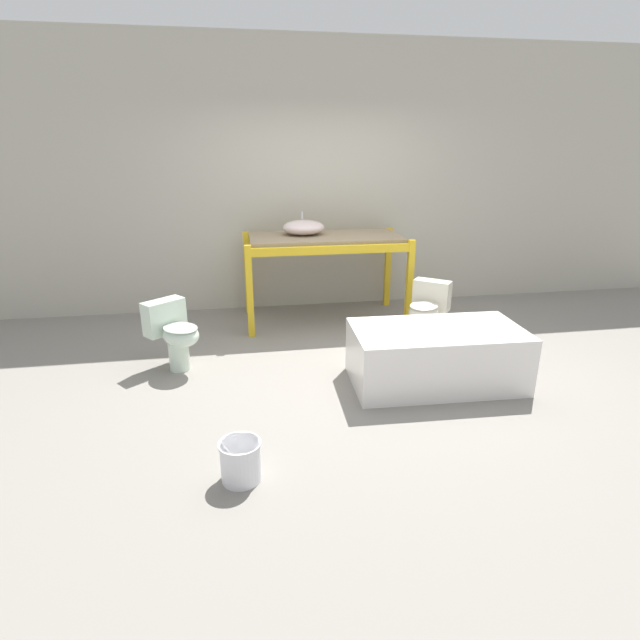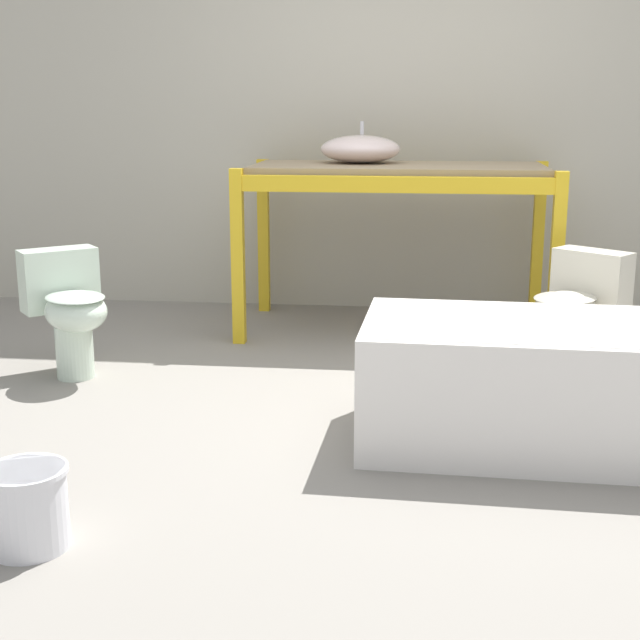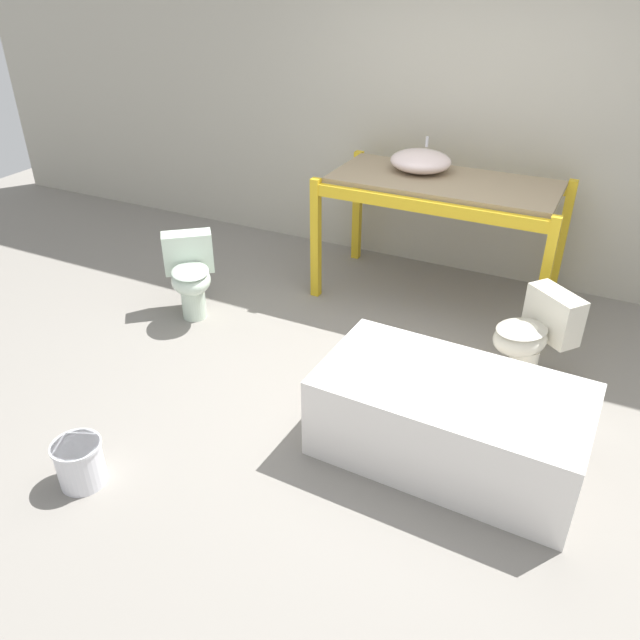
{
  "view_description": "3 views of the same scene",
  "coord_description": "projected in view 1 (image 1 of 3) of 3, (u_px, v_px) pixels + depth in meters",
  "views": [
    {
      "loc": [
        -1.02,
        -4.31,
        2.0
      ],
      "look_at": [
        -0.38,
        -0.47,
        0.63
      ],
      "focal_mm": 28.0,
      "sensor_mm": 36.0,
      "label": 1
    },
    {
      "loc": [
        0.13,
        -4.07,
        1.37
      ],
      "look_at": [
        -0.28,
        -0.42,
        0.48
      ],
      "focal_mm": 50.0,
      "sensor_mm": 36.0,
      "label": 2
    },
    {
      "loc": [
        1.21,
        -3.29,
        2.52
      ],
      "look_at": [
        -0.18,
        -0.49,
        0.67
      ],
      "focal_mm": 35.0,
      "sensor_mm": 36.0,
      "label": 3
    }
  ],
  "objects": [
    {
      "name": "ground_plane",
      "position": [
        350.0,
        363.0,
        4.83
      ],
      "size": [
        12.0,
        12.0,
        0.0
      ],
      "primitive_type": "plane",
      "color": "gray"
    },
    {
      "name": "warehouse_wall_rear",
      "position": [
        317.0,
        179.0,
        6.15
      ],
      "size": [
        10.8,
        0.08,
        3.2
      ],
      "color": "#B2AD9E",
      "rests_on": "ground_plane"
    },
    {
      "name": "shelving_rack",
      "position": [
        325.0,
        248.0,
        5.78
      ],
      "size": [
        1.87,
        0.92,
        1.02
      ],
      "color": "gold",
      "rests_on": "ground_plane"
    },
    {
      "name": "sink_basin",
      "position": [
        304.0,
        227.0,
        5.77
      ],
      "size": [
        0.49,
        0.45,
        0.25
      ],
      "color": "silver",
      "rests_on": "shelving_rack"
    },
    {
      "name": "bathtub_main",
      "position": [
        436.0,
        352.0,
        4.35
      ],
      "size": [
        1.49,
        0.83,
        0.51
      ],
      "rotation": [
        0.0,
        0.0,
        -0.04
      ],
      "color": "white",
      "rests_on": "ground_plane"
    },
    {
      "name": "toilet_near",
      "position": [
        427.0,
        309.0,
        5.26
      ],
      "size": [
        0.59,
        0.62,
        0.64
      ],
      "rotation": [
        0.0,
        0.0,
        -0.68
      ],
      "color": "silver",
      "rests_on": "ground_plane"
    },
    {
      "name": "toilet_far",
      "position": [
        174.0,
        332.0,
        4.61
      ],
      "size": [
        0.59,
        0.62,
        0.64
      ],
      "rotation": [
        0.0,
        0.0,
        0.68
      ],
      "color": "silver",
      "rests_on": "ground_plane"
    },
    {
      "name": "bucket_white",
      "position": [
        241.0,
        460.0,
        3.11
      ],
      "size": [
        0.27,
        0.27,
        0.27
      ],
      "color": "silver",
      "rests_on": "ground_plane"
    }
  ]
}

